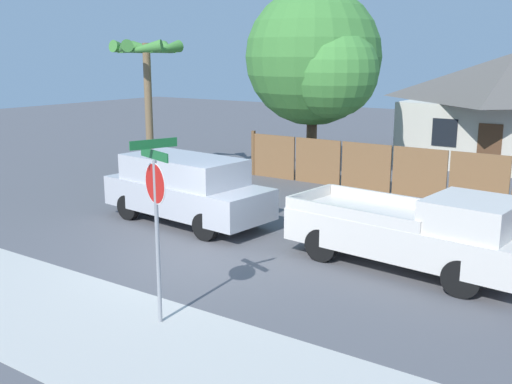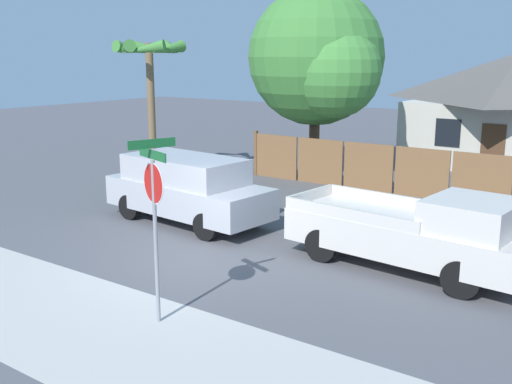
% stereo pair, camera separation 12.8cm
% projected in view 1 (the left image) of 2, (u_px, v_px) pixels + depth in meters
% --- Properties ---
extents(ground_plane, '(80.00, 80.00, 0.00)m').
position_uv_depth(ground_plane, '(203.00, 263.00, 13.43)').
color(ground_plane, '#56565B').
extents(sidewalk_strip, '(36.00, 3.20, 0.01)m').
position_uv_depth(sidewalk_strip, '(72.00, 319.00, 10.55)').
color(sidewalk_strip, beige).
rests_on(sidewalk_strip, ground).
extents(wooden_fence, '(13.32, 0.12, 1.72)m').
position_uv_depth(wooden_fence, '(419.00, 173.00, 19.47)').
color(wooden_fence, brown).
rests_on(wooden_fence, ground).
extents(oak_tree, '(5.35, 5.09, 7.04)m').
position_uv_depth(oak_tree, '(317.00, 60.00, 22.08)').
color(oak_tree, brown).
rests_on(oak_tree, ground).
extents(palm_tree, '(2.52, 2.72, 5.09)m').
position_uv_depth(palm_tree, '(147.00, 61.00, 21.77)').
color(palm_tree, brown).
rests_on(palm_tree, ground).
extents(red_suv, '(5.09, 2.34, 1.84)m').
position_uv_depth(red_suv, '(186.00, 188.00, 16.46)').
color(red_suv, '#B7B7BC').
rests_on(red_suv, ground).
extents(orange_pickup, '(5.34, 2.39, 1.75)m').
position_uv_depth(orange_pickup, '(416.00, 232.00, 12.82)').
color(orange_pickup, silver).
rests_on(orange_pickup, ground).
extents(stop_sign, '(0.90, 0.81, 3.21)m').
position_uv_depth(stop_sign, '(156.00, 201.00, 9.97)').
color(stop_sign, gray).
rests_on(stop_sign, ground).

